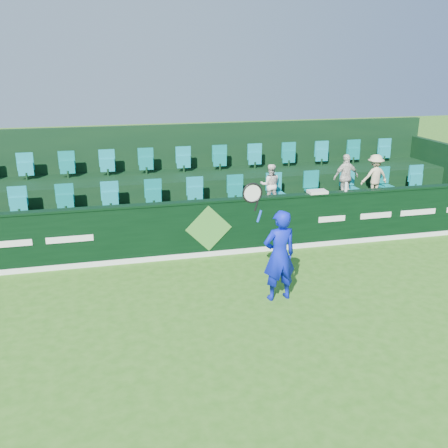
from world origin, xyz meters
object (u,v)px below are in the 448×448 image
object	(u,v)px
spectator_left	(270,185)
towel	(317,192)
tennis_player	(279,255)
spectator_middle	(346,177)
spectator_right	(375,176)
drinks_bottle	(346,187)

from	to	relation	value
spectator_left	towel	distance (m)	1.39
tennis_player	spectator_middle	bearing A→B (deg)	49.07
spectator_left	spectator_middle	world-z (taller)	spectator_middle
tennis_player	spectator_right	bearing A→B (deg)	42.25
tennis_player	drinks_bottle	distance (m)	3.70
spectator_right	drinks_bottle	xyz separation A→B (m)	(-1.42, -1.12, 0.06)
towel	drinks_bottle	bearing A→B (deg)	0.00
tennis_player	drinks_bottle	size ratio (longest dim) A/B	10.59
spectator_left	towel	bearing A→B (deg)	138.40
spectator_left	drinks_bottle	size ratio (longest dim) A/B	4.74
tennis_player	spectator_left	xyz separation A→B (m)	(1.05, 3.67, 0.43)
spectator_middle	drinks_bottle	bearing A→B (deg)	58.30
spectator_left	towel	size ratio (longest dim) A/B	2.39
spectator_middle	spectator_left	bearing A→B (deg)	-5.23
towel	spectator_left	bearing A→B (deg)	126.39
tennis_player	spectator_left	distance (m)	3.84
spectator_middle	towel	xyz separation A→B (m)	(-1.31, -1.12, -0.04)
spectator_middle	spectator_right	size ratio (longest dim) A/B	1.04
spectator_right	spectator_middle	bearing A→B (deg)	-2.80
tennis_player	spectator_right	xyz separation A→B (m)	(4.04, 3.67, 0.49)
spectator_right	drinks_bottle	bearing A→B (deg)	35.54
tennis_player	spectator_middle	world-z (taller)	tennis_player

